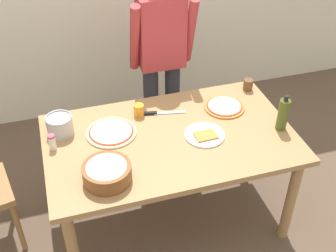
{
  "coord_description": "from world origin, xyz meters",
  "views": [
    {
      "loc": [
        -0.64,
        -2.07,
        2.51
      ],
      "look_at": [
        0.0,
        0.05,
        0.81
      ],
      "focal_mm": 46.3,
      "sensor_mm": 36.0,
      "label": 1
    }
  ],
  "objects_px": {
    "pizza_cooked_on_tray": "(224,107)",
    "plate_with_slice": "(205,135)",
    "steel_pot": "(60,125)",
    "olive_oil_bottle": "(283,114)",
    "cup_orange": "(139,110)",
    "person_cook": "(161,54)",
    "pizza_raw_on_board": "(111,132)",
    "cup_small_brown": "(248,85)",
    "chef_knife": "(160,113)",
    "popcorn_bowl": "(107,171)",
    "dining_table": "(170,147)",
    "salt_shaker": "(52,142)"
  },
  "relations": [
    {
      "from": "pizza_raw_on_board",
      "to": "pizza_cooked_on_tray",
      "type": "bearing_deg",
      "value": 3.89
    },
    {
      "from": "popcorn_bowl",
      "to": "cup_small_brown",
      "type": "height_order",
      "value": "popcorn_bowl"
    },
    {
      "from": "dining_table",
      "to": "cup_orange",
      "type": "bearing_deg",
      "value": 115.5
    },
    {
      "from": "pizza_cooked_on_tray",
      "to": "olive_oil_bottle",
      "type": "xyz_separation_m",
      "value": [
        0.26,
        -0.32,
        0.1
      ]
    },
    {
      "from": "popcorn_bowl",
      "to": "chef_knife",
      "type": "relative_size",
      "value": 0.97
    },
    {
      "from": "plate_with_slice",
      "to": "person_cook",
      "type": "bearing_deg",
      "value": 93.78
    },
    {
      "from": "dining_table",
      "to": "popcorn_bowl",
      "type": "bearing_deg",
      "value": -149.58
    },
    {
      "from": "cup_orange",
      "to": "person_cook",
      "type": "bearing_deg",
      "value": 57.82
    },
    {
      "from": "person_cook",
      "to": "pizza_raw_on_board",
      "type": "bearing_deg",
      "value": -130.16
    },
    {
      "from": "steel_pot",
      "to": "plate_with_slice",
      "type": "bearing_deg",
      "value": -18.7
    },
    {
      "from": "person_cook",
      "to": "chef_knife",
      "type": "bearing_deg",
      "value": -107.66
    },
    {
      "from": "popcorn_bowl",
      "to": "salt_shaker",
      "type": "bearing_deg",
      "value": 126.91
    },
    {
      "from": "olive_oil_bottle",
      "to": "pizza_raw_on_board",
      "type": "bearing_deg",
      "value": 166.0
    },
    {
      "from": "person_cook",
      "to": "steel_pot",
      "type": "distance_m",
      "value": 0.98
    },
    {
      "from": "pizza_cooked_on_tray",
      "to": "cup_orange",
      "type": "distance_m",
      "value": 0.6
    },
    {
      "from": "steel_pot",
      "to": "popcorn_bowl",
      "type": "bearing_deg",
      "value": -67.36
    },
    {
      "from": "dining_table",
      "to": "person_cook",
      "type": "height_order",
      "value": "person_cook"
    },
    {
      "from": "pizza_raw_on_board",
      "to": "cup_small_brown",
      "type": "relative_size",
      "value": 3.87
    },
    {
      "from": "popcorn_bowl",
      "to": "chef_knife",
      "type": "distance_m",
      "value": 0.7
    },
    {
      "from": "plate_with_slice",
      "to": "olive_oil_bottle",
      "type": "height_order",
      "value": "olive_oil_bottle"
    },
    {
      "from": "pizza_raw_on_board",
      "to": "cup_orange",
      "type": "bearing_deg",
      "value": 32.6
    },
    {
      "from": "person_cook",
      "to": "cup_orange",
      "type": "height_order",
      "value": "person_cook"
    },
    {
      "from": "dining_table",
      "to": "olive_oil_bottle",
      "type": "distance_m",
      "value": 0.76
    },
    {
      "from": "person_cook",
      "to": "plate_with_slice",
      "type": "relative_size",
      "value": 6.23
    },
    {
      "from": "cup_orange",
      "to": "salt_shaker",
      "type": "relative_size",
      "value": 0.8
    },
    {
      "from": "dining_table",
      "to": "salt_shaker",
      "type": "bearing_deg",
      "value": 172.4
    },
    {
      "from": "person_cook",
      "to": "popcorn_bowl",
      "type": "xyz_separation_m",
      "value": [
        -0.62,
        -1.02,
        -0.12
      ]
    },
    {
      "from": "steel_pot",
      "to": "chef_knife",
      "type": "distance_m",
      "value": 0.67
    },
    {
      "from": "salt_shaker",
      "to": "olive_oil_bottle",
      "type": "bearing_deg",
      "value": -8.67
    },
    {
      "from": "popcorn_bowl",
      "to": "steel_pot",
      "type": "height_order",
      "value": "steel_pot"
    },
    {
      "from": "pizza_cooked_on_tray",
      "to": "plate_with_slice",
      "type": "relative_size",
      "value": 1.09
    },
    {
      "from": "cup_small_brown",
      "to": "chef_knife",
      "type": "distance_m",
      "value": 0.72
    },
    {
      "from": "dining_table",
      "to": "pizza_cooked_on_tray",
      "type": "bearing_deg",
      "value": 23.55
    },
    {
      "from": "pizza_cooked_on_tray",
      "to": "chef_knife",
      "type": "bearing_deg",
      "value": 172.27
    },
    {
      "from": "pizza_raw_on_board",
      "to": "plate_with_slice",
      "type": "relative_size",
      "value": 1.27
    },
    {
      "from": "cup_small_brown",
      "to": "salt_shaker",
      "type": "distance_m",
      "value": 1.47
    },
    {
      "from": "steel_pot",
      "to": "cup_small_brown",
      "type": "relative_size",
      "value": 2.04
    },
    {
      "from": "plate_with_slice",
      "to": "pizza_raw_on_board",
      "type": "bearing_deg",
      "value": 160.5
    },
    {
      "from": "pizza_raw_on_board",
      "to": "popcorn_bowl",
      "type": "height_order",
      "value": "popcorn_bowl"
    },
    {
      "from": "plate_with_slice",
      "to": "olive_oil_bottle",
      "type": "distance_m",
      "value": 0.52
    },
    {
      "from": "pizza_cooked_on_tray",
      "to": "steel_pot",
      "type": "relative_size",
      "value": 1.63
    },
    {
      "from": "olive_oil_bottle",
      "to": "cup_orange",
      "type": "height_order",
      "value": "olive_oil_bottle"
    },
    {
      "from": "cup_orange",
      "to": "chef_knife",
      "type": "height_order",
      "value": "cup_orange"
    },
    {
      "from": "plate_with_slice",
      "to": "popcorn_bowl",
      "type": "xyz_separation_m",
      "value": [
        -0.67,
        -0.21,
        0.05
      ]
    },
    {
      "from": "dining_table",
      "to": "steel_pot",
      "type": "bearing_deg",
      "value": 160.15
    },
    {
      "from": "popcorn_bowl",
      "to": "chef_knife",
      "type": "bearing_deg",
      "value": 49.1
    },
    {
      "from": "cup_small_brown",
      "to": "dining_table",
      "type": "bearing_deg",
      "value": -152.78
    },
    {
      "from": "steel_pot",
      "to": "chef_knife",
      "type": "bearing_deg",
      "value": 1.77
    },
    {
      "from": "pizza_cooked_on_tray",
      "to": "chef_knife",
      "type": "relative_size",
      "value": 0.98
    },
    {
      "from": "cup_small_brown",
      "to": "chef_knife",
      "type": "bearing_deg",
      "value": -171.56
    }
  ]
}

